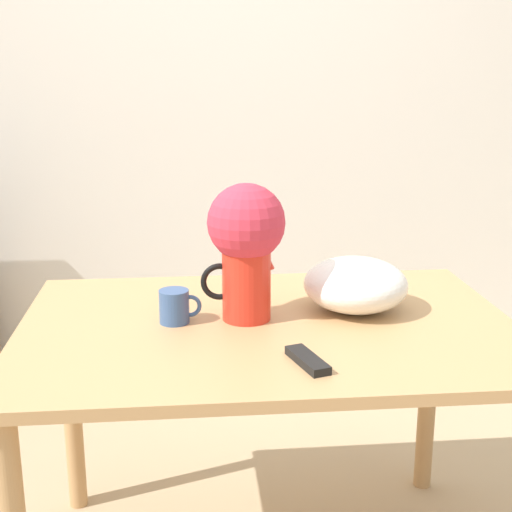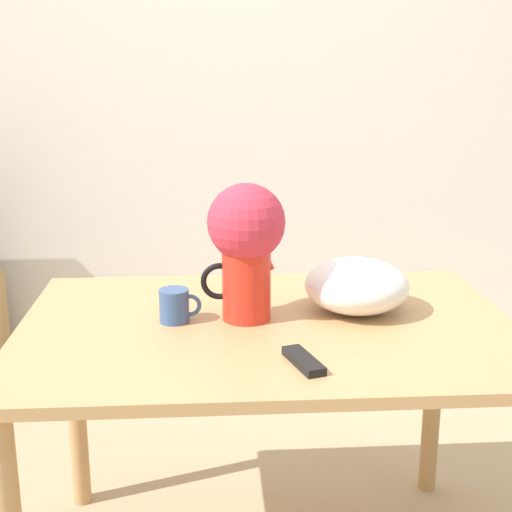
% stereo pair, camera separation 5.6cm
% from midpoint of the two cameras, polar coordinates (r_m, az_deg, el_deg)
% --- Properties ---
extents(wall_back, '(8.00, 0.05, 2.60)m').
position_cam_midpoint_polar(wall_back, '(3.40, -1.78, 12.54)').
color(wall_back, silver).
rests_on(wall_back, ground_plane).
extents(table, '(1.32, 0.91, 0.78)m').
position_cam_midpoint_polar(table, '(1.95, 1.76, -8.27)').
color(table, tan).
rests_on(table, ground_plane).
extents(flower_vase, '(0.22, 0.21, 0.37)m').
position_cam_midpoint_polar(flower_vase, '(1.88, -0.04, 1.35)').
color(flower_vase, red).
rests_on(flower_vase, table).
extents(coffee_mug, '(0.11, 0.08, 0.09)m').
position_cam_midpoint_polar(coffee_mug, '(1.91, -5.65, -3.97)').
color(coffee_mug, '#385689').
rests_on(coffee_mug, table).
extents(white_bowl, '(0.29, 0.29, 0.15)m').
position_cam_midpoint_polar(white_bowl, '(2.00, 8.85, -2.35)').
color(white_bowl, white).
rests_on(white_bowl, table).
extents(remote_control, '(0.09, 0.16, 0.02)m').
position_cam_midpoint_polar(remote_control, '(1.65, 4.80, -8.36)').
color(remote_control, black).
rests_on(remote_control, table).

